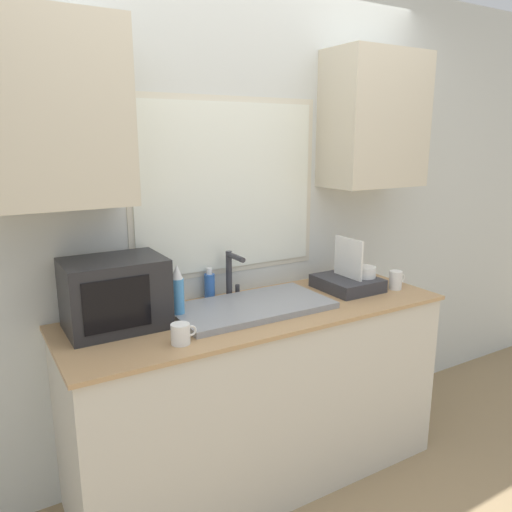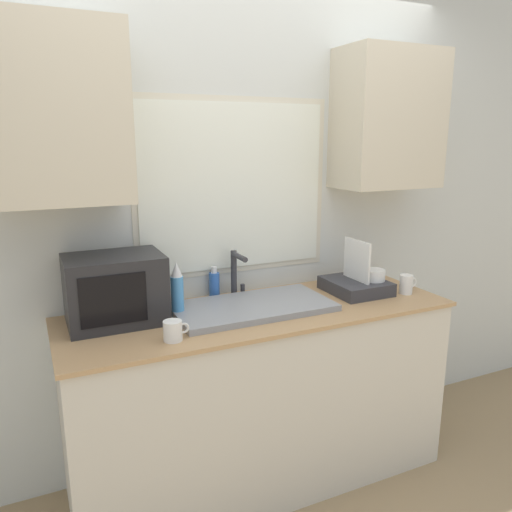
{
  "view_description": "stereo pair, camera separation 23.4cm",
  "coord_description": "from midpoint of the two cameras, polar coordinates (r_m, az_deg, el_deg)",
  "views": [
    {
      "loc": [
        -1.21,
        -1.67,
        1.76
      ],
      "look_at": [
        -0.04,
        0.28,
        1.21
      ],
      "focal_mm": 35.0,
      "sensor_mm": 36.0,
      "label": 1
    },
    {
      "loc": [
        -1.0,
        -1.78,
        1.76
      ],
      "look_at": [
        -0.04,
        0.28,
        1.21
      ],
      "focal_mm": 35.0,
      "sensor_mm": 36.0,
      "label": 2
    }
  ],
  "objects": [
    {
      "name": "soap_bottle",
      "position": [
        2.62,
        -7.89,
        -3.38
      ],
      "size": [
        0.06,
        0.06,
        0.17
      ],
      "color": "blue",
      "rests_on": "countertop"
    },
    {
      "name": "mug_by_rack",
      "position": [
        2.84,
        13.45,
        -2.71
      ],
      "size": [
        0.11,
        0.07,
        0.1
      ],
      "color": "white",
      "rests_on": "countertop"
    },
    {
      "name": "spray_bottle",
      "position": [
        2.34,
        -11.81,
        -4.22
      ],
      "size": [
        0.06,
        0.06,
        0.26
      ],
      "color": "#4C99D8",
      "rests_on": "countertop"
    },
    {
      "name": "countertop",
      "position": [
        2.66,
        -2.3,
        -15.64
      ],
      "size": [
        1.92,
        0.66,
        0.93
      ],
      "color": "beige",
      "rests_on": "ground_plane"
    },
    {
      "name": "mug_near_sink",
      "position": [
        2.1,
        -11.8,
        -8.76
      ],
      "size": [
        0.11,
        0.08,
        0.09
      ],
      "color": "white",
      "rests_on": "countertop"
    },
    {
      "name": "dish_rack",
      "position": [
        2.79,
        8.27,
        -2.78
      ],
      "size": [
        0.29,
        0.32,
        0.29
      ],
      "color": "#333338",
      "rests_on": "countertop"
    },
    {
      "name": "microwave",
      "position": [
        2.3,
        -18.68,
        -4.15
      ],
      "size": [
        0.43,
        0.31,
        0.31
      ],
      "color": "#232326",
      "rests_on": "countertop"
    },
    {
      "name": "faucet",
      "position": [
        2.6,
        -5.39,
        -1.76
      ],
      "size": [
        0.08,
        0.17,
        0.25
      ],
      "color": "#333338",
      "rests_on": "countertop"
    },
    {
      "name": "sink_basin",
      "position": [
        2.45,
        -3.27,
        -5.86
      ],
      "size": [
        0.77,
        0.41,
        0.03
      ],
      "color": "gray",
      "rests_on": "countertop"
    },
    {
      "name": "wall_back",
      "position": [
        2.61,
        -5.7,
        6.04
      ],
      "size": [
        6.0,
        0.38,
        2.6
      ],
      "color": "silver",
      "rests_on": "ground_plane"
    },
    {
      "name": "ground_plane",
      "position": [
        2.7,
        1.41,
        -27.17
      ],
      "size": [
        12.0,
        12.0,
        0.0
      ],
      "primitive_type": "plane",
      "color": "#937A56"
    }
  ]
}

